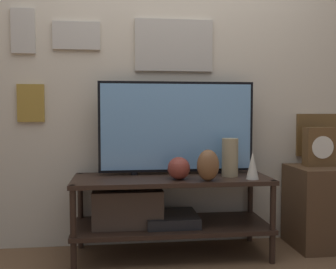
{
  "coord_description": "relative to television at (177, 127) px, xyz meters",
  "views": [
    {
      "loc": [
        -0.36,
        -2.4,
        1.02
      ],
      "look_at": [
        -0.02,
        0.3,
        0.86
      ],
      "focal_mm": 42.0,
      "sensor_mm": 36.0,
      "label": 1
    }
  ],
  "objects": [
    {
      "name": "media_console",
      "position": [
        -0.17,
        -0.11,
        -0.55
      ],
      "size": [
        1.36,
        0.52,
        0.56
      ],
      "color": "black",
      "rests_on": "ground_plane"
    },
    {
      "name": "vase_slim_bronze",
      "position": [
        0.48,
        -0.27,
        -0.25
      ],
      "size": [
        0.08,
        0.08,
        0.19
      ],
      "color": "beige",
      "rests_on": "media_console"
    },
    {
      "name": "side_table",
      "position": [
        1.06,
        -0.07,
        -0.6
      ],
      "size": [
        0.39,
        0.43,
        0.6
      ],
      "color": "#513823",
      "rests_on": "ground_plane"
    },
    {
      "name": "wall_back",
      "position": [
        -0.05,
        0.19,
        0.45
      ],
      "size": [
        6.4,
        0.08,
        2.7
      ],
      "color": "beige",
      "rests_on": "ground_plane"
    },
    {
      "name": "vase_tall_ceramic",
      "position": [
        0.36,
        -0.14,
        -0.21
      ],
      "size": [
        0.12,
        0.12,
        0.27
      ],
      "color": "tan",
      "rests_on": "media_console"
    },
    {
      "name": "vase_urn_stoneware",
      "position": [
        0.16,
        -0.3,
        -0.24
      ],
      "size": [
        0.15,
        0.13,
        0.21
      ],
      "color": "brown",
      "rests_on": "media_console"
    },
    {
      "name": "mantel_clock",
      "position": [
        1.08,
        -0.03,
        -0.15
      ],
      "size": [
        0.22,
        0.11,
        0.29
      ],
      "color": "brown",
      "rests_on": "side_table"
    },
    {
      "name": "vase_round_glass",
      "position": [
        -0.02,
        -0.22,
        -0.27
      ],
      "size": [
        0.15,
        0.15,
        0.15
      ],
      "color": "brown",
      "rests_on": "media_console"
    },
    {
      "name": "television",
      "position": [
        0.0,
        0.0,
        0.0
      ],
      "size": [
        1.13,
        0.05,
        0.67
      ],
      "color": "black",
      "rests_on": "media_console"
    }
  ]
}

